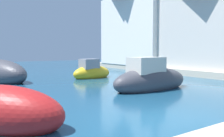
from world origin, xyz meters
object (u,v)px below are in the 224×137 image
moored_boat_3 (151,80)px  waterfront_building_main (218,25)px  waterfront_building_far (142,26)px  moored_boat_5 (92,72)px  moored_boat_4 (1,111)px  waterfront_building_annex (145,25)px

moored_boat_3 → waterfront_building_main: (9.62, 2.40, 3.58)m
moored_boat_3 → waterfront_building_far: size_ratio=0.59×
moored_boat_5 → waterfront_building_main: bearing=-28.9°
moored_boat_4 → waterfront_building_main: (17.11, 4.61, 3.70)m
moored_boat_4 → waterfront_building_main: bearing=-112.1°
moored_boat_5 → moored_boat_4: bearing=-138.5°
moored_boat_4 → moored_boat_3: bearing=-110.8°
waterfront_building_main → waterfront_building_far: (-0.00, 9.43, 0.65)m
waterfront_building_annex → waterfront_building_far: bearing=90.0°
moored_boat_4 → waterfront_building_far: (17.11, 14.04, 4.34)m
moored_boat_3 → waterfront_building_main: size_ratio=0.50×
waterfront_building_main → moored_boat_4: bearing=-164.9°
moored_boat_3 → moored_boat_5: 6.27m
waterfront_building_far → moored_boat_3: bearing=-129.1°
waterfront_building_main → waterfront_building_far: 9.45m
moored_boat_5 → waterfront_building_annex: size_ratio=0.34×
waterfront_building_annex → moored_boat_5: bearing=-152.6°
moored_boat_5 → waterfront_building_far: size_ratio=0.39×
moored_boat_4 → moored_boat_5: size_ratio=1.23×
waterfront_building_main → waterfront_building_annex: 8.90m
waterfront_building_main → waterfront_building_far: bearing=90.0°
waterfront_building_annex → waterfront_building_far: waterfront_building_annex is taller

